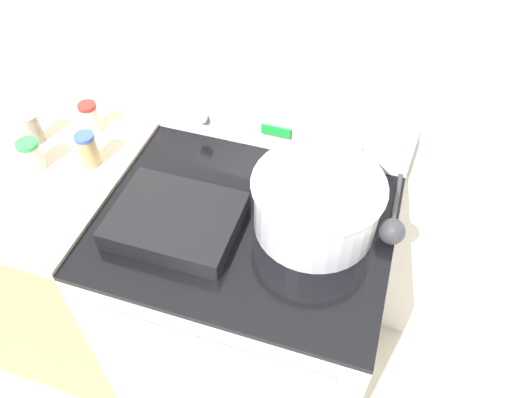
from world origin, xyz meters
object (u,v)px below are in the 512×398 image
spice_jar_red_cap (90,118)px  spice_jar_green_cap (32,155)px  mixing_bowl (317,202)px  casserole_dish (176,219)px  spice_jar_white_cap (32,127)px  ladle (393,226)px  spice_jar_blue_cap (88,149)px

spice_jar_red_cap → spice_jar_green_cap: spice_jar_red_cap is taller
mixing_bowl → casserole_dish: 0.37m
spice_jar_white_cap → spice_jar_red_cap: bearing=33.4°
ladle → casserole_dish: bearing=-164.6°
ladle → spice_jar_red_cap: size_ratio=3.18×
ladle → spice_jar_red_cap: bearing=172.6°
mixing_bowl → casserole_dish: bearing=-160.9°
mixing_bowl → spice_jar_red_cap: size_ratio=3.33×
casserole_dish → ladle: ladle is taller
mixing_bowl → casserole_dish: (-0.35, -0.12, -0.06)m
mixing_bowl → ladle: (0.20, 0.03, -0.06)m
mixing_bowl → spice_jar_white_cap: size_ratio=3.18×
spice_jar_blue_cap → spice_jar_white_cap: 0.22m
spice_jar_white_cap → ladle: bearing=-1.6°
spice_jar_green_cap → casserole_dish: bearing=-8.8°
casserole_dish → spice_jar_red_cap: 0.49m
mixing_bowl → ladle: mixing_bowl is taller
spice_jar_green_cap → spice_jar_white_cap: (-0.07, 0.11, 0.01)m
spice_jar_blue_cap → spice_jar_red_cap: bearing=118.2°
casserole_dish → spice_jar_red_cap: bearing=145.9°
mixing_bowl → spice_jar_green_cap: mixing_bowl is taller
casserole_dish → spice_jar_green_cap: size_ratio=3.46×
ladle → spice_jar_blue_cap: size_ratio=3.02×
ladle → spice_jar_blue_cap: 0.88m
spice_jar_blue_cap → spice_jar_white_cap: bearing=169.4°
spice_jar_blue_cap → spice_jar_red_cap: spice_jar_blue_cap is taller
mixing_bowl → spice_jar_red_cap: 0.77m
ladle → spice_jar_red_cap: spice_jar_red_cap is taller
casserole_dish → spice_jar_blue_cap: (-0.33, 0.14, 0.03)m
spice_jar_red_cap → spice_jar_green_cap: (-0.08, -0.20, -0.00)m
spice_jar_white_cap → spice_jar_blue_cap: bearing=-10.6°
mixing_bowl → ladle: bearing=8.6°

